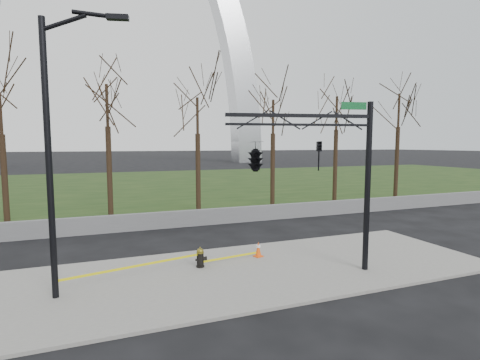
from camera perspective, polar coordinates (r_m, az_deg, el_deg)
name	(u,v)px	position (r m, az deg, el deg)	size (l,w,h in m)	color
ground	(249,273)	(13.30, 1.35, -14.36)	(500.00, 500.00, 0.00)	black
sidewalk	(249,271)	(13.28, 1.35, -14.16)	(18.00, 6.00, 0.10)	gray
grass_strip	(148,185)	(42.08, -14.29, -0.72)	(120.00, 40.00, 0.06)	black
guardrail	(195,218)	(20.54, -7.16, -5.92)	(60.00, 0.30, 0.90)	#59595B
gateway_arch	(120,16)	(91.09, -18.40, 23.21)	(66.00, 6.00, 65.00)	#B4B6BB
tree_row	(155,144)	(23.78, -13.25, 5.61)	(42.89, 4.00, 9.20)	black
fire_hydrant	(201,258)	(13.53, -6.23, -12.08)	(0.45, 0.30, 0.74)	black
traffic_cone	(258,249)	(14.66, 2.89, -10.81)	(0.39, 0.39, 0.60)	#F5500C
street_light	(56,139)	(11.44, -26.93, 5.77)	(2.35, 0.75, 8.21)	black
traffic_signal_mast	(278,156)	(12.17, 5.97, 3.72)	(5.00, 2.54, 6.00)	black
caution_tape	(172,263)	(13.04, -10.68, -12.65)	(7.08, 1.43, 0.39)	yellow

